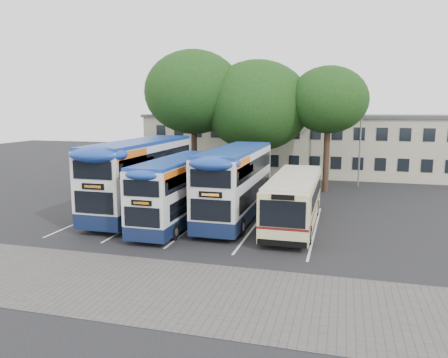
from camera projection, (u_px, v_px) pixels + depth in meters
name	position (u px, v px, depth m)	size (l,w,h in m)	color
ground	(240.00, 252.00, 21.09)	(120.00, 120.00, 0.00)	black
paving_strip	(160.00, 288.00, 16.85)	(40.00, 6.00, 0.01)	#595654
bay_lines	(199.00, 221.00, 26.83)	(14.12, 11.00, 0.01)	silver
depot_building	(299.00, 144.00, 46.27)	(32.40, 8.40, 6.20)	#A9A488
lamp_post	(361.00, 129.00, 37.71)	(0.25, 1.05, 9.06)	gray
tree_left	(194.00, 92.00, 37.82)	(8.51, 8.51, 11.85)	black
tree_mid	(257.00, 106.00, 37.34)	(9.10, 9.10, 10.94)	black
tree_right	(328.00, 100.00, 35.17)	(6.37, 6.37, 10.25)	black
bus_dd_left	(142.00, 173.00, 28.63)	(2.80, 11.53, 4.81)	#101D3E
bus_dd_mid	(177.00, 188.00, 25.95)	(2.31, 9.53, 3.97)	#101D3E
bus_dd_right	(236.00, 180.00, 27.09)	(2.60, 10.71, 4.46)	#101D3E
bus_single	(294.00, 197.00, 25.65)	(2.56, 10.07, 3.00)	beige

